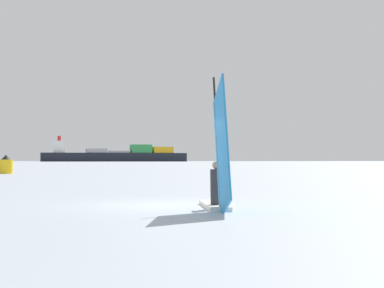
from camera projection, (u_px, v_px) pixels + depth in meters
The scene contains 5 objects.
ground_plane at pixel (159, 205), 15.11m from camera, with size 4000.00×4000.00×0.00m, color #9EA8B2.
windsurfer at pixel (218, 172), 13.72m from camera, with size 1.37×3.92×3.88m.
cargo_ship at pixel (117, 155), 630.84m from camera, with size 177.77×47.04×30.74m.
distant_headland at pixel (239, 157), 1407.95m from camera, with size 1040.68×428.39×24.28m, color #756B56.
channel_buoy at pixel (6, 165), 51.26m from camera, with size 1.33×1.33×1.91m.
Camera 1 is at (-4.59, -14.48, 1.33)m, focal length 47.92 mm.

